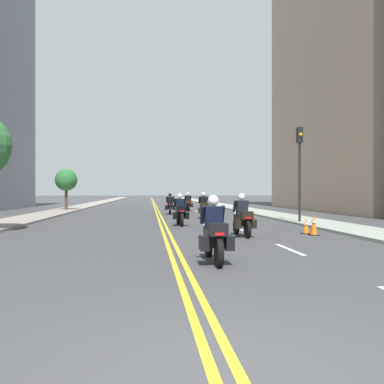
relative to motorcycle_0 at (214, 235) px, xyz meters
name	(u,v)px	position (x,y,z in m)	size (l,w,h in m)	color
ground_plane	(155,205)	(-0.82, 42.04, -0.65)	(264.00, 264.00, 0.00)	#3D3D40
sidewalk_left	(89,205)	(-8.71, 42.04, -0.59)	(2.50, 144.00, 0.12)	gray
sidewalk_right	(218,205)	(7.08, 42.04, -0.59)	(2.50, 144.00, 0.12)	#97A194
centreline_yellow_inner	(154,205)	(-0.94, 42.04, -0.64)	(0.12, 132.00, 0.01)	yellow
centreline_yellow_outer	(156,205)	(-0.70, 42.04, -0.64)	(0.12, 132.00, 0.01)	yellow
lane_dashes_white	(200,213)	(2.51, 23.04, -0.64)	(0.14, 56.40, 0.01)	silver
building_right_1	(355,32)	(16.70, 26.12, 15.26)	(8.67, 21.82, 31.81)	tan
motorcycle_0	(214,235)	(0.00, 0.00, 0.00)	(0.76, 2.23, 1.58)	black
motorcycle_1	(242,219)	(1.94, 5.62, 0.01)	(0.78, 2.18, 1.60)	black
motorcycle_2	(180,212)	(0.01, 10.88, 0.00)	(0.78, 2.14, 1.58)	black
motorcycle_3	(204,208)	(1.88, 16.29, 0.01)	(0.77, 2.22, 1.63)	black
motorcycle_4	(170,206)	(0.05, 21.54, -0.02)	(0.77, 2.27, 1.56)	black
motorcycle_5	(188,203)	(1.84, 26.29, 0.00)	(0.76, 2.25, 1.59)	black
traffic_cone_0	(306,226)	(4.64, 6.31, -0.34)	(0.34, 0.34, 0.63)	black
traffic_cone_1	(314,225)	(4.73, 5.73, -0.24)	(0.34, 0.34, 0.83)	black
traffic_light_near	(300,158)	(6.23, 11.35, 2.78)	(0.28, 0.38, 4.99)	black
street_tree_0	(66,180)	(-8.62, 27.57, 2.00)	(1.89, 1.89, 3.62)	#493424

